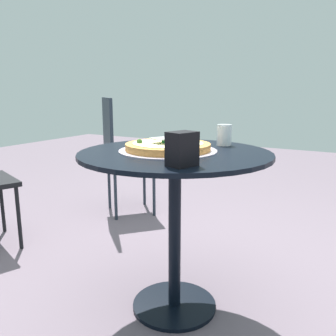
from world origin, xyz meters
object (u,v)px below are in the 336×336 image
patio_table (175,190)px  drinking_cup (224,135)px  pizza_server (174,136)px  patio_chair_far (120,149)px  pizza_on_tray (168,147)px  napkin_dispenser (182,149)px

patio_table → drinking_cup: (0.12, 0.27, 0.22)m
pizza_server → patio_chair_far: bearing=137.3°
patio_table → patio_chair_far: (-1.00, 0.94, -0.03)m
patio_table → drinking_cup: drinking_cup is taller
pizza_on_tray → napkin_dispenser: napkin_dispenser is taller
drinking_cup → patio_chair_far: (-1.12, 0.67, -0.25)m
pizza_server → patio_chair_far: size_ratio=0.22×
patio_table → drinking_cup: 0.37m
patio_table → patio_chair_far: patio_chair_far is taller
pizza_on_tray → drinking_cup: (0.15, 0.27, 0.03)m
pizza_on_tray → napkin_dispenser: size_ratio=3.58×
patio_chair_far → pizza_on_tray: bearing=-44.2°
patio_table → pizza_on_tray: 0.19m
napkin_dispenser → pizza_server: bearing=-128.9°
drinking_cup → napkin_dispenser: napkin_dispenser is taller
napkin_dispenser → patio_chair_far: bearing=-117.6°
patio_table → pizza_server: bearing=122.8°
pizza_on_tray → pizza_server: (0.01, 0.04, 0.04)m
napkin_dispenser → patio_chair_far: patio_chair_far is taller
pizza_on_tray → pizza_server: size_ratio=2.00×
drinking_cup → pizza_on_tray: bearing=-119.1°
patio_table → pizza_on_tray: size_ratio=1.94×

